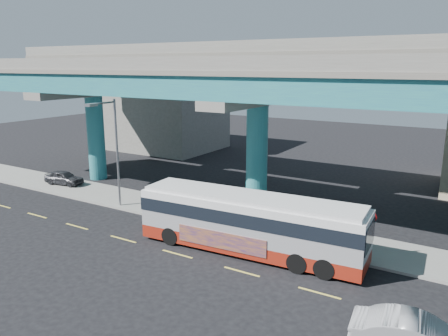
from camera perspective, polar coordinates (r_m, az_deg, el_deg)
The scene contains 9 objects.
ground at distance 24.50m, azimuth -5.67°, elevation -10.88°, with size 120.00×120.00×0.00m, color black.
sidewalk at distance 28.71m, azimuth 0.97°, elevation -6.94°, with size 70.00×4.00×0.15m, color gray.
lane_markings at distance 24.28m, azimuth -6.11°, elevation -11.11°, with size 58.00×0.12×0.01m.
viaduct at distance 30.12m, azimuth 4.59°, elevation 11.61°, with size 52.00×12.40×11.70m.
building_concrete at distance 53.88m, azimuth -7.50°, elevation 7.32°, with size 12.00×10.00×9.00m, color gray.
transit_bus at distance 23.81m, azimuth 3.38°, elevation -6.96°, with size 12.73×3.52×3.23m.
parked_car at distance 39.29m, azimuth -20.17°, elevation -1.18°, with size 3.60×1.89×1.17m, color #2F3034.
street_lamp at distance 30.97m, azimuth -14.61°, elevation 3.75°, with size 0.50×2.49×7.61m.
stop_sign at distance 23.78m, azimuth 18.42°, elevation -6.94°, with size 0.68×0.47×2.64m.
Camera 1 is at (13.60, -17.75, 10.01)m, focal length 35.00 mm.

